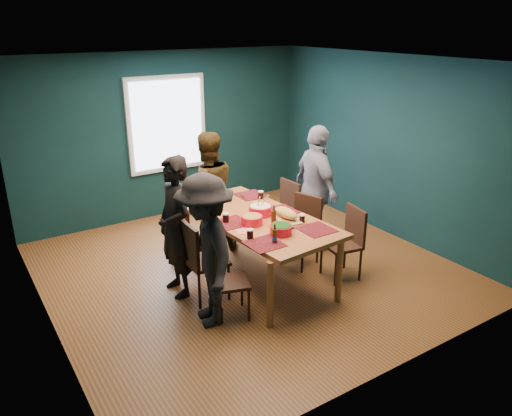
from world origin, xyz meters
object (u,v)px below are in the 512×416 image
Objects in this scene: dining_table at (257,223)px; chair_left_far at (179,236)px; chair_left_mid at (199,256)px; bowl_dumpling at (260,210)px; chair_left_near at (223,277)px; person_far_left at (176,227)px; bowl_herbs at (281,229)px; chair_right_mid at (303,225)px; chair_right_near at (348,237)px; bowl_salad at (252,220)px; cutting_board at (286,214)px; person_back at (208,192)px; person_right at (316,189)px; person_near_left at (206,251)px; chair_right_far at (284,208)px.

dining_table is 2.77× the size of chair_left_far.
chair_left_mid is 1.01m from bowl_dumpling.
chair_left_near reaches higher than chair_left_far.
person_far_left reaches higher than chair_left_near.
person_far_left is at bearing 140.00° from bowl_herbs.
chair_right_mid is 1.01× the size of chair_right_near.
cutting_board reaches higher than bowl_salad.
chair_left_near is at bearing 80.86° from person_back.
person_back is 1.10m from bowl_dumpling.
person_right reaches higher than person_near_left.
chair_right_mid is 0.55× the size of person_far_left.
chair_right_mid is 3.63× the size of bowl_salad.
bowl_herbs is at bearing -130.64° from chair_right_far.
chair_right_near is at bearing 68.79° from person_far_left.
person_right is at bearing 14.97° from chair_right_mid.
chair_left_far is at bearing 117.35° from bowl_herbs.
person_far_left is at bearing 163.92° from dining_table.
chair_left_far is at bearing 88.46° from person_right.
chair_right_far is at bearing 134.27° from person_near_left.
chair_left_far is 0.88× the size of chair_right_mid.
person_back is 6.62× the size of bowl_salad.
chair_left_mid is 1.06× the size of chair_right_near.
chair_left_near is at bearing -80.68° from chair_left_far.
chair_left_mid reaches higher than bowl_herbs.
chair_left_mid is (-0.12, -0.83, 0.09)m from chair_left_far.
chair_left_mid is 1.01m from bowl_herbs.
bowl_salad is (-0.18, -0.17, 0.14)m from dining_table.
chair_left_mid is at bearing -178.31° from dining_table.
person_near_left is at bearing -171.34° from chair_right_near.
chair_left_far is 1.31m from chair_left_near.
person_near_left is at bearing -151.42° from bowl_dumpling.
chair_right_far is 0.64m from chair_right_mid.
chair_right_mid is at bearing -0.55° from bowl_dumpling.
chair_left_far is 1.31× the size of cutting_board.
chair_right_far is 0.55× the size of person_back.
cutting_board is at bearing 131.66° from person_right.
person_back is 1.89m from person_near_left.
bowl_dumpling reaches higher than cutting_board.
dining_table is 1.12m from person_back.
chair_left_mid is at bearing 111.94° from person_right.
person_near_left is at bearing 122.17° from person_right.
person_right is at bearing 13.59° from bowl_dumpling.
bowl_dumpling is 0.65m from bowl_herbs.
chair_right_mid is at bearing 142.45° from person_back.
chair_right_near is at bearing -25.01° from chair_left_far.
cutting_board is (-0.50, -0.28, 0.35)m from chair_right_mid.
chair_right_near is 3.62× the size of bowl_herbs.
chair_left_far is 0.85m from chair_left_mid.
chair_left_mid is 1.64m from chair_right_mid.
bowl_dumpling is (0.82, -0.70, 0.43)m from chair_left_far.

